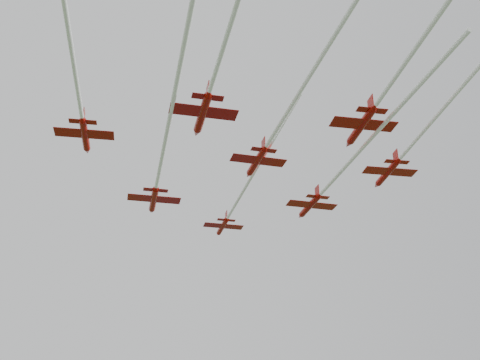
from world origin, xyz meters
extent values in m
cylinder|color=#9F0A04|center=(-3.12, 27.70, 51.12)|extent=(1.41, 7.67, 0.99)
cone|color=#9F0A04|center=(-3.37, 32.32, 51.12)|extent=(1.07, 1.67, 0.99)
cone|color=#9F0A04|center=(-2.88, 23.36, 51.12)|extent=(0.96, 1.12, 0.90)
ellipsoid|color=black|center=(-3.22, 29.50, 51.48)|extent=(0.42, 0.87, 0.29)
cube|color=#9F0A04|center=(-3.08, 26.99, 50.90)|extent=(8.02, 2.77, 0.09)
cube|color=#9F0A04|center=(-2.93, 24.21, 51.12)|extent=(3.64, 1.27, 0.07)
cube|color=#9F0A04|center=(-2.94, 24.39, 52.11)|extent=(0.18, 1.62, 1.80)
cylinder|color=silver|center=(-1.62, 0.65, 51.08)|extent=(2.99, 44.46, 0.54)
cylinder|color=#9F0A04|center=(-17.65, 8.70, 47.69)|extent=(1.32, 8.46, 1.09)
cone|color=#9F0A04|center=(-17.79, 13.81, 47.69)|extent=(1.14, 1.81, 1.09)
cone|color=#9F0A04|center=(-17.52, 3.90, 47.69)|extent=(1.02, 1.22, 0.99)
ellipsoid|color=black|center=(-17.71, 10.69, 48.09)|extent=(0.44, 0.95, 0.32)
cube|color=#9F0A04|center=(-17.63, 7.91, 47.44)|extent=(8.80, 2.82, 0.10)
cube|color=#9F0A04|center=(-17.55, 4.84, 47.69)|extent=(4.00, 1.30, 0.08)
cube|color=#9F0A04|center=(-17.55, 5.04, 48.78)|extent=(0.15, 1.79, 1.98)
cylinder|color=silver|center=(-16.82, -21.64, 47.64)|extent=(1.97, 50.00, 0.60)
cylinder|color=#9F0A04|center=(9.55, 8.85, 48.72)|extent=(1.65, 8.46, 1.09)
cone|color=#9F0A04|center=(9.21, 13.93, 48.72)|extent=(1.21, 1.85, 1.09)
cone|color=#9F0A04|center=(9.88, 4.06, 48.72)|extent=(1.07, 1.25, 0.99)
ellipsoid|color=black|center=(9.42, 10.82, 49.12)|extent=(0.48, 0.97, 0.32)
cube|color=#9F0A04|center=(9.61, 8.06, 48.47)|extent=(8.86, 3.15, 0.10)
cube|color=#9F0A04|center=(9.81, 5.00, 48.72)|extent=(4.03, 1.45, 0.08)
cube|color=#9F0A04|center=(9.80, 5.20, 49.81)|extent=(0.22, 1.78, 1.98)
cylinder|color=silver|center=(11.37, -18.04, 48.67)|extent=(3.51, 43.16, 0.59)
cylinder|color=#9F0A04|center=(-28.64, -4.68, 51.46)|extent=(1.27, 8.31, 1.07)
cone|color=#9F0A04|center=(-28.52, 0.33, 51.46)|extent=(1.11, 1.78, 1.07)
cone|color=#9F0A04|center=(-28.75, -9.41, 51.46)|extent=(1.00, 1.19, 0.97)
ellipsoid|color=black|center=(-28.59, -2.74, 51.85)|extent=(0.43, 0.94, 0.31)
cube|color=#9F0A04|center=(-28.65, -5.46, 51.21)|extent=(8.63, 2.73, 0.10)
cube|color=#9F0A04|center=(-28.73, -8.48, 51.46)|extent=(3.92, 1.26, 0.08)
cube|color=#9F0A04|center=(-28.72, -8.29, 52.53)|extent=(0.14, 1.76, 1.95)
cylinder|color=silver|center=(-29.21, -29.19, 51.41)|extent=(1.49, 38.50, 0.58)
cylinder|color=#9F0A04|center=(-2.49, -3.41, 50.13)|extent=(1.68, 8.31, 1.07)
cone|color=#9F0A04|center=(-2.87, 1.57, 50.13)|extent=(1.20, 1.82, 1.07)
cone|color=#9F0A04|center=(-2.14, -8.11, 50.13)|extent=(1.06, 1.23, 0.97)
ellipsoid|color=black|center=(-2.64, -1.48, 50.52)|extent=(0.48, 0.95, 0.31)
cube|color=#9F0A04|center=(-2.43, -4.19, 49.89)|extent=(8.71, 3.16, 0.10)
cube|color=#9F0A04|center=(-2.21, -7.19, 50.13)|extent=(3.96, 1.45, 0.08)
cube|color=#9F0A04|center=(-2.22, -7.00, 51.20)|extent=(0.23, 1.75, 1.94)
cylinder|color=silver|center=(-0.05, -35.93, 50.08)|extent=(4.68, 54.61, 0.58)
cylinder|color=#9F0A04|center=(19.48, -2.48, 50.58)|extent=(1.24, 8.30, 1.07)
cone|color=#9F0A04|center=(19.58, 2.54, 50.58)|extent=(1.11, 1.78, 1.07)
cone|color=#9F0A04|center=(19.39, -7.20, 50.58)|extent=(1.00, 1.19, 0.97)
ellipsoid|color=black|center=(19.52, -0.53, 50.97)|extent=(0.43, 0.93, 0.31)
cube|color=#9F0A04|center=(19.46, -3.26, 50.34)|extent=(8.63, 2.70, 0.10)
cube|color=#9F0A04|center=(19.40, -6.28, 50.58)|extent=(3.92, 1.25, 0.08)
cube|color=#9F0A04|center=(19.41, -6.08, 51.66)|extent=(0.13, 1.76, 1.95)
cylinder|color=silver|center=(19.06, -23.59, 50.53)|extent=(1.21, 31.71, 0.58)
cylinder|color=#9F0A04|center=(-12.90, -19.64, 47.74)|extent=(1.42, 8.33, 1.07)
cone|color=#9F0A04|center=(-13.11, -14.62, 47.74)|extent=(1.15, 1.80, 1.07)
cone|color=#9F0A04|center=(-12.70, -24.37, 47.74)|extent=(1.02, 1.21, 0.98)
ellipsoid|color=black|center=(-12.98, -17.69, 48.13)|extent=(0.45, 0.94, 0.31)
cube|color=#9F0A04|center=(-12.87, -20.42, 47.50)|extent=(8.68, 2.89, 0.10)
cube|color=#9F0A04|center=(-12.74, -23.45, 47.74)|extent=(3.95, 1.33, 0.08)
cube|color=#9F0A04|center=(-12.75, -23.25, 48.82)|extent=(0.17, 1.76, 1.95)
cylinder|color=#9F0A04|center=(8.89, -18.26, 49.05)|extent=(1.14, 8.60, 1.11)
cone|color=#9F0A04|center=(8.91, -13.05, 49.05)|extent=(1.12, 1.83, 1.11)
cone|color=#9F0A04|center=(8.87, -23.17, 49.05)|extent=(1.02, 1.22, 1.01)
ellipsoid|color=black|center=(8.89, -16.24, 49.45)|extent=(0.43, 0.96, 0.32)
cube|color=#9F0A04|center=(8.88, -19.07, 48.79)|extent=(8.91, 2.66, 0.10)
cube|color=#9F0A04|center=(8.87, -22.21, 49.05)|extent=(4.05, 1.23, 0.08)
cube|color=#9F0A04|center=(8.87, -22.01, 50.16)|extent=(0.11, 1.82, 2.02)
camera|label=1|loc=(-19.76, -84.52, 7.26)|focal=45.00mm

